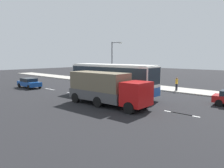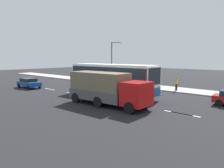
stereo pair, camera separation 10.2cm
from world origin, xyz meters
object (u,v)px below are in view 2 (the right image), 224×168
Objects in this scene: pedestrian_near_curb at (124,78)px; street_lamp at (113,59)px; cargo_truck at (106,88)px; coach_bus at (112,77)px; car_blue_saloon at (29,83)px; pedestrian_at_crossing at (176,83)px.

pedestrian_near_curb is 0.26× the size of street_lamp.
cargo_truck is 15.25m from street_lamp.
street_lamp is at bearing 171.03° from pedestrian_near_curb.
coach_bus is 13.88m from car_blue_saloon.
cargo_truck is at bearing -55.81° from coach_bus.
car_blue_saloon is (-16.12, 0.51, -0.88)m from cargo_truck.
street_lamp is (6.49, 11.07, 3.32)m from car_blue_saloon.
coach_bus is at bearing -48.41° from street_lamp.
pedestrian_at_crossing is (8.59, 0.26, -0.04)m from pedestrian_near_curb.
coach_bus is 6.17× the size of pedestrian_near_curb.
pedestrian_at_crossing is at bearing 82.41° from cargo_truck.
pedestrian_at_crossing is at bearing 2.24° from street_lamp.
street_lamp is at bearing 127.88° from cargo_truck.
pedestrian_near_curb is 8.59m from pedestrian_at_crossing.
cargo_truck is 13.88m from pedestrian_near_curb.
cargo_truck is 12.07m from pedestrian_at_crossing.
car_blue_saloon is at bearing 176.32° from cargo_truck.
coach_bus reaches higher than pedestrian_near_curb.
pedestrian_near_curb is 3.66m from street_lamp.
car_blue_saloon is 2.42× the size of pedestrian_near_curb.
pedestrian_at_crossing is (1.20, 12.00, -0.50)m from cargo_truck.
coach_bus is 4.69m from cargo_truck.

